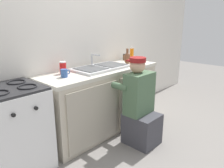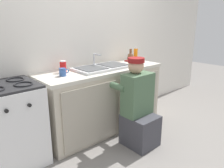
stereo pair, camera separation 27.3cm
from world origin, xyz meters
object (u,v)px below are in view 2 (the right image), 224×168
at_px(stove_range, 11,125).
at_px(soda_cup_red, 63,67).
at_px(plumber_person, 138,110).
at_px(coffee_mug, 63,72).
at_px(vase_decorative, 130,58).
at_px(soap_bottle_orange, 136,56).
at_px(spice_bottle_pepper, 129,57).
at_px(sink_double_basin, 102,67).

height_order(stove_range, soda_cup_red, soda_cup_red).
xyz_separation_m(plumber_person, coffee_mug, (-0.67, 0.61, 0.48)).
distance_m(stove_range, vase_decorative, 1.85).
relative_size(soap_bottle_orange, vase_decorative, 1.09).
bearing_deg(coffee_mug, plumber_person, -42.11).
distance_m(stove_range, soda_cup_red, 0.90).
xyz_separation_m(plumber_person, vase_decorative, (0.46, 0.59, 0.52)).
distance_m(coffee_mug, soda_cup_red, 0.18).
height_order(plumber_person, spice_bottle_pepper, plumber_person).
bearing_deg(plumber_person, sink_double_basin, 95.33).
bearing_deg(coffee_mug, sink_double_basin, 1.78).
bearing_deg(soap_bottle_orange, vase_decorative, -173.92).
bearing_deg(spice_bottle_pepper, vase_decorative, -131.24).
bearing_deg(coffee_mug, soda_cup_red, 59.43).
relative_size(stove_range, coffee_mug, 7.29).
distance_m(plumber_person, soda_cup_red, 1.09).
distance_m(stove_range, soap_bottle_orange, 1.98).
relative_size(sink_double_basin, soda_cup_red, 5.26).
bearing_deg(plumber_person, spice_bottle_pepper, 51.23).
height_order(sink_double_basin, coffee_mug, sink_double_basin).
bearing_deg(coffee_mug, stove_range, 178.49).
height_order(stove_range, soap_bottle_orange, soap_bottle_orange).
xyz_separation_m(soap_bottle_orange, spice_bottle_pepper, (0.08, 0.22, -0.06)).
xyz_separation_m(sink_double_basin, spice_bottle_pepper, (0.72, 0.20, 0.03)).
relative_size(sink_double_basin, vase_decorative, 3.48).
relative_size(stove_range, spice_bottle_pepper, 8.74).
bearing_deg(soap_bottle_orange, sink_double_basin, 177.97).
bearing_deg(spice_bottle_pepper, soap_bottle_orange, -109.74).
bearing_deg(stove_range, soda_cup_red, 10.80).
relative_size(coffee_mug, vase_decorative, 0.55).
height_order(plumber_person, soda_cup_red, plumber_person).
distance_m(soda_cup_red, vase_decorative, 1.06).
distance_m(stove_range, spice_bottle_pepper, 2.05).
height_order(sink_double_basin, soda_cup_red, sink_double_basin).
xyz_separation_m(stove_range, spice_bottle_pepper, (1.98, 0.20, 0.49)).
bearing_deg(stove_range, soap_bottle_orange, -0.62).
height_order(sink_double_basin, vase_decorative, vase_decorative).
bearing_deg(soda_cup_red, sink_double_basin, -14.72).
bearing_deg(vase_decorative, soda_cup_red, 170.53).
bearing_deg(sink_double_basin, coffee_mug, -178.22).
relative_size(stove_range, vase_decorative, 3.99).
height_order(sink_double_basin, spice_bottle_pepper, sink_double_basin).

